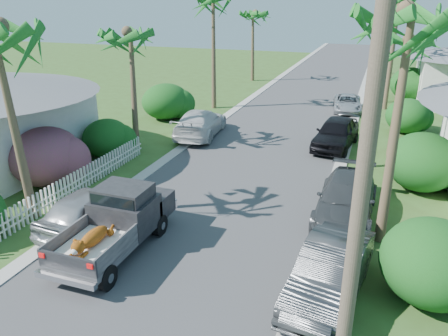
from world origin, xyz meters
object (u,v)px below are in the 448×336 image
at_px(parked_car_rm, 346,199).
at_px(palm_r_b, 407,40).
at_px(pickup_truck, 121,219).
at_px(palm_r_d, 399,9).
at_px(utility_pole_a, 358,220).
at_px(parked_car_rd, 348,103).
at_px(palm_l_b, 129,33).
at_px(utility_pole_c, 384,43).
at_px(palm_r_a, 413,13).
at_px(palm_l_d, 254,13).
at_px(utility_pole_b, 380,73).
at_px(parked_car_rn, 330,273).
at_px(parked_car_rf, 336,133).
at_px(utility_pole_d, 386,30).
at_px(parked_car_lf, 200,123).
at_px(parked_car_ln, 91,208).

xyz_separation_m(parked_car_rm, palm_r_b, (1.60, 7.83, 5.21)).
xyz_separation_m(pickup_truck, palm_r_d, (8.38, 37.45, 5.73)).
relative_size(pickup_truck, utility_pole_a, 0.57).
xyz_separation_m(parked_car_rd, utility_pole_a, (2.00, -26.32, 4.01)).
distance_m(palm_l_b, utility_pole_c, 20.30).
bearing_deg(pickup_truck, palm_r_a, 22.86).
bearing_deg(palm_r_b, palm_l_b, -167.38).
bearing_deg(palm_l_d, utility_pole_b, -60.05).
bearing_deg(utility_pole_c, utility_pole_a, -90.00).
bearing_deg(parked_car_rn, palm_r_a, 79.19).
xyz_separation_m(pickup_truck, parked_car_rm, (6.88, 4.62, -0.27)).
xyz_separation_m(parked_car_rf, palm_r_d, (2.79, 24.48, 5.92)).
xyz_separation_m(pickup_truck, parked_car_rd, (5.48, 21.77, -0.42)).
distance_m(parked_car_rf, palm_r_b, 5.91).
relative_size(parked_car_rd, utility_pole_b, 0.47).
xyz_separation_m(pickup_truck, palm_l_b, (-4.92, 9.45, 5.14)).
bearing_deg(palm_r_a, utility_pole_c, 91.82).
bearing_deg(utility_pole_d, palm_r_a, -88.92).
bearing_deg(palm_r_b, parked_car_rd, 107.85).
bearing_deg(parked_car_lf, palm_r_b, 173.77).
xyz_separation_m(parked_car_rn, parked_car_lf, (-9.22, 12.88, 0.03)).
xyz_separation_m(pickup_truck, palm_r_a, (8.18, 3.45, 6.41)).
distance_m(parked_car_rn, utility_pole_c, 26.14).
xyz_separation_m(parked_car_rf, utility_pole_c, (1.89, 12.48, 3.78)).
relative_size(parked_car_rd, palm_l_d, 0.55).
bearing_deg(utility_pole_d, palm_r_d, -73.30).
relative_size(palm_r_a, palm_r_d, 1.09).
xyz_separation_m(parked_car_rd, utility_pole_c, (2.00, 3.68, 4.01)).
relative_size(parked_car_rd, utility_pole_c, 0.47).
xyz_separation_m(palm_r_a, palm_r_b, (0.30, 9.00, -1.47)).
bearing_deg(parked_car_rm, palm_r_d, 88.67).
relative_size(palm_r_a, utility_pole_c, 0.97).
bearing_deg(palm_r_a, utility_pole_b, 95.71).
height_order(palm_r_b, utility_pole_a, utility_pole_a).
bearing_deg(palm_r_d, utility_pole_b, -91.91).
bearing_deg(parked_car_rn, utility_pole_a, -73.92).
distance_m(palm_l_d, utility_pole_d, 15.19).
height_order(parked_car_rn, parked_car_lf, parked_car_lf).
relative_size(parked_car_rd, palm_r_d, 0.53).
relative_size(parked_car_rm, palm_l_b, 0.69).
height_order(palm_l_b, palm_r_d, palm_r_d).
height_order(parked_car_rf, utility_pole_d, utility_pole_d).
bearing_deg(palm_r_a, parked_car_rm, 138.00).
bearing_deg(palm_r_d, parked_car_ln, -105.38).
bearing_deg(pickup_truck, palm_r_d, 77.38).
bearing_deg(palm_r_a, utility_pole_a, -95.00).
height_order(parked_car_rm, parked_car_rd, parked_car_rm).
distance_m(palm_r_a, palm_r_d, 34.01).
distance_m(parked_car_rm, parked_car_lf, 12.12).
xyz_separation_m(parked_car_rn, palm_l_d, (-11.50, 31.85, 5.68)).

